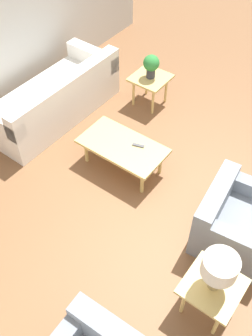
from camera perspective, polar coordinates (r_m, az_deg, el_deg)
name	(u,v)px	position (r m, az deg, el deg)	size (l,w,h in m)	color
ground_plane	(157,199)	(5.15, 4.51, -4.57)	(14.00, 14.00, 0.00)	brown
sofa	(54,100)	(6.23, -10.39, 9.72)	(0.97, 2.20, 0.81)	white
armchair	(236,223)	(4.72, 15.72, -7.70)	(0.97, 1.03, 0.74)	slate
coffee_table	(123,147)	(5.24, -0.50, 3.02)	(1.16, 0.63, 0.42)	tan
side_table_plant	(150,81)	(6.30, 3.55, 12.50)	(0.55, 0.55, 0.51)	tan
side_table_lamp	(212,289)	(4.09, 12.38, -16.76)	(0.55, 0.55, 0.51)	tan
potted_plant	(151,65)	(6.14, 3.68, 14.76)	(0.25, 0.25, 0.38)	#333338
table_lamp	(219,268)	(3.73, 13.41, -13.98)	(0.34, 0.34, 0.48)	#997F4C
remote_control	(138,145)	(5.19, 1.80, 3.29)	(0.16, 0.09, 0.02)	#4C4C51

